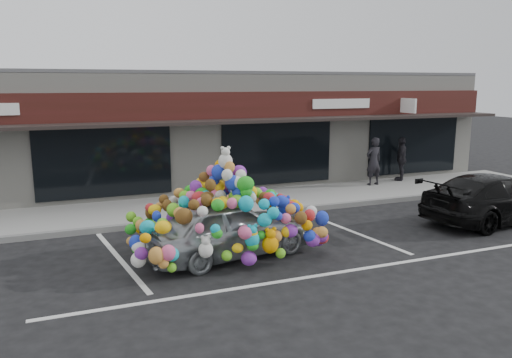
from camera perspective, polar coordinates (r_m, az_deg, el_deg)
name	(u,v)px	position (r m, az deg, el deg)	size (l,w,h in m)	color
ground	(256,245)	(12.26, -0.04, -7.58)	(90.00, 90.00, 0.00)	black
shop_building	(176,128)	(19.80, -9.08, 5.75)	(24.00, 7.20, 4.31)	beige
sidewalk	(209,206)	(15.88, -5.34, -3.04)	(26.00, 3.00, 0.15)	#969691
kerb	(224,217)	(14.49, -3.68, -4.38)	(26.00, 0.18, 0.16)	slate
parking_stripe_left	(120,259)	(11.73, -15.30, -8.83)	(0.12, 4.40, 0.01)	silver
parking_stripe_mid	(350,231)	(13.65, 10.70, -5.82)	(0.12, 4.40, 0.01)	silver
parking_stripe_right	(502,212)	(17.08, 26.26, -3.40)	(0.12, 4.40, 0.01)	silver
lane_line	(381,266)	(11.26, 14.05, -9.60)	(14.00, 0.12, 0.01)	silver
toy_car	(228,221)	(11.32, -3.24, -4.79)	(2.86, 4.47, 2.44)	#A4A9AF
black_sedan	(496,198)	(15.71, 25.71, -1.97)	(4.71, 1.91, 1.37)	black
pedestrian_a	(374,161)	(19.03, 13.29, 1.98)	(0.65, 0.43, 1.78)	black
pedestrian_c	(401,159)	(20.22, 16.28, 2.23)	(0.41, 0.99, 1.70)	#2B272D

